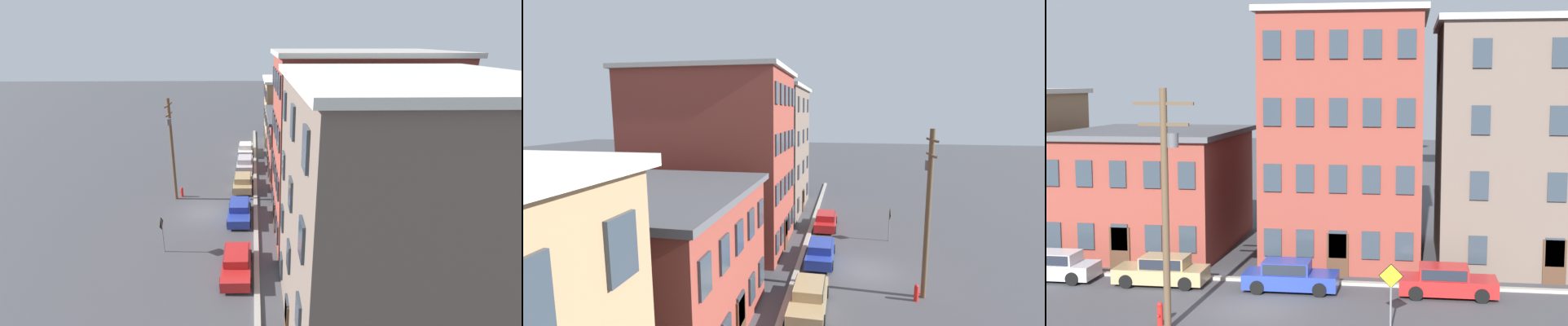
{
  "view_description": "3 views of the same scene",
  "coord_description": "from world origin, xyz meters",
  "views": [
    {
      "loc": [
        27.21,
        4.36,
        14.3
      ],
      "look_at": [
        -1.46,
        4.98,
        4.03
      ],
      "focal_mm": 24.0,
      "sensor_mm": 36.0,
      "label": 1
    },
    {
      "loc": [
        -22.4,
        1.43,
        10.33
      ],
      "look_at": [
        -0.49,
        5.46,
        7.12
      ],
      "focal_mm": 24.0,
      "sensor_mm": 36.0,
      "label": 2
    },
    {
      "loc": [
        6.54,
        -29.67,
        9.6
      ],
      "look_at": [
        1.96,
        2.19,
        6.15
      ],
      "focal_mm": 50.0,
      "sensor_mm": 36.0,
      "label": 3
    }
  ],
  "objects": [
    {
      "name": "car_red",
      "position": [
        8.23,
        3.21,
        0.75
      ],
      "size": [
        4.4,
        1.92,
        1.43
      ],
      "color": "#B21E1E",
      "rests_on": "ground_plane"
    },
    {
      "name": "car_white",
      "position": [
        -16.39,
        3.3,
        0.75
      ],
      "size": [
        4.4,
        1.92,
        1.43
      ],
      "color": "silver",
      "rests_on": "ground_plane"
    },
    {
      "name": "utility_pole",
      "position": [
        -2.82,
        -2.97,
        5.34
      ],
      "size": [
        2.4,
        0.44,
        9.51
      ],
      "color": "brown",
      "rests_on": "ground_plane"
    },
    {
      "name": "car_tan",
      "position": [
        -5.25,
        3.25,
        0.75
      ],
      "size": [
        4.4,
        1.92,
        1.43
      ],
      "color": "tan",
      "rests_on": "ground_plane"
    },
    {
      "name": "caution_sign",
      "position": [
        5.85,
        -2.05,
        1.83
      ],
      "size": [
        0.96,
        0.08,
        2.74
      ],
      "color": "slate",
      "rests_on": "ground_plane"
    },
    {
      "name": "apartment_far",
      "position": [
        2.96,
        11.55,
        6.79
      ],
      "size": [
        8.79,
        11.62,
        13.55
      ],
      "color": "brown",
      "rests_on": "ground_plane"
    },
    {
      "name": "apartment_corner",
      "position": [
        -19.6,
        11.52,
        4.71
      ],
      "size": [
        9.33,
        11.56,
        9.39
      ],
      "color": "#9E7A56",
      "rests_on": "ground_plane"
    },
    {
      "name": "fire_hydrant",
      "position": [
        -3.34,
        -2.51,
        0.48
      ],
      "size": [
        0.24,
        0.34,
        0.96
      ],
      "color": "red",
      "rests_on": "ground_plane"
    },
    {
      "name": "apartment_midblock",
      "position": [
        -8.54,
        11.62,
        3.51
      ],
      "size": [
        9.77,
        11.77,
        6.99
      ],
      "color": "brown",
      "rests_on": "ground_plane"
    },
    {
      "name": "kerb_strip",
      "position": [
        0.0,
        4.5,
        0.08
      ],
      "size": [
        56.0,
        0.36,
        0.16
      ],
      "primitive_type": "cube",
      "color": "#9E998E",
      "rests_on": "ground_plane"
    },
    {
      "name": "car_silver",
      "position": [
        -10.9,
        3.33,
        0.75
      ],
      "size": [
        4.4,
        1.92,
        1.43
      ],
      "color": "#B7B7BC",
      "rests_on": "ground_plane"
    },
    {
      "name": "apartment_annex",
      "position": [
        13.48,
        10.71,
        6.52
      ],
      "size": [
        11.42,
        9.94,
        13.02
      ],
      "color": "#66564C",
      "rests_on": "ground_plane"
    },
    {
      "name": "ground_plane",
      "position": [
        0.0,
        0.0,
        0.0
      ],
      "size": [
        200.0,
        200.0,
        0.0
      ],
      "primitive_type": "plane",
      "color": "#424247"
    },
    {
      "name": "car_blue",
      "position": [
        0.99,
        3.13,
        0.75
      ],
      "size": [
        4.4,
        1.92,
        1.43
      ],
      "color": "#233899",
      "rests_on": "ground_plane"
    }
  ]
}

